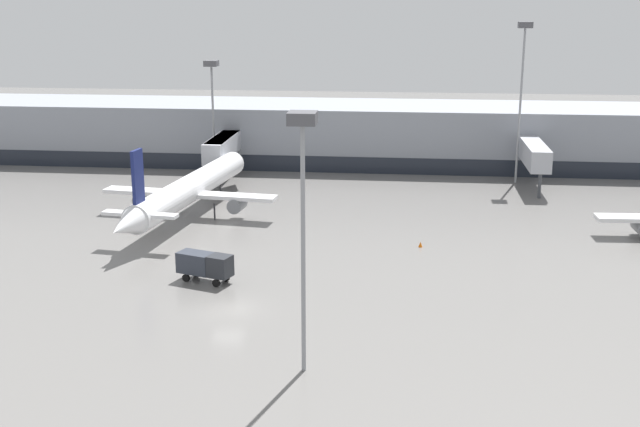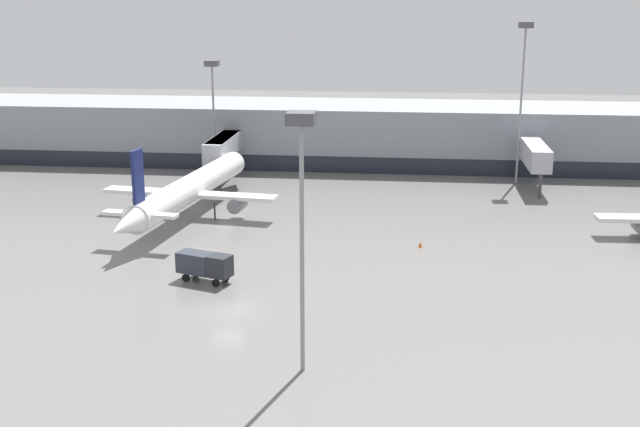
% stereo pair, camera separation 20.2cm
% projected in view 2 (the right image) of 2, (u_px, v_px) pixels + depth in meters
% --- Properties ---
extents(ground_plane, '(320.00, 320.00, 0.00)m').
position_uv_depth(ground_plane, '(227.00, 309.00, 65.41)').
color(ground_plane, slate).
extents(terminal_building, '(160.00, 29.11, 9.00)m').
position_uv_depth(terminal_building, '(316.00, 133.00, 123.58)').
color(terminal_building, gray).
rests_on(terminal_building, ground_plane).
extents(parked_jet_2, '(20.90, 37.45, 10.18)m').
position_uv_depth(parked_jet_2, '(189.00, 189.00, 92.58)').
color(parked_jet_2, white).
rests_on(parked_jet_2, ground_plane).
extents(service_truck_0, '(5.38, 3.32, 2.62)m').
position_uv_depth(service_truck_0, '(204.00, 264.00, 71.50)').
color(service_truck_0, '#2D333D').
rests_on(service_truck_0, ground_plane).
extents(traffic_cone_0, '(0.42, 0.42, 0.57)m').
position_uv_depth(traffic_cone_0, '(420.00, 244.00, 81.73)').
color(traffic_cone_0, orange).
rests_on(traffic_cone_0, ground_plane).
extents(apron_light_mast_3, '(1.80, 1.80, 17.67)m').
position_uv_depth(apron_light_mast_3, '(302.00, 169.00, 51.06)').
color(apron_light_mast_3, gray).
rests_on(apron_light_mast_3, ground_plane).
extents(apron_light_mast_4, '(1.80, 1.80, 16.41)m').
position_uv_depth(apron_light_mast_4, '(213.00, 85.00, 110.13)').
color(apron_light_mast_4, gray).
rests_on(apron_light_mast_4, ground_plane).
extents(apron_light_mast_6, '(1.80, 1.80, 21.61)m').
position_uv_depth(apron_light_mast_6, '(524.00, 60.00, 106.19)').
color(apron_light_mast_6, gray).
rests_on(apron_light_mast_6, ground_plane).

